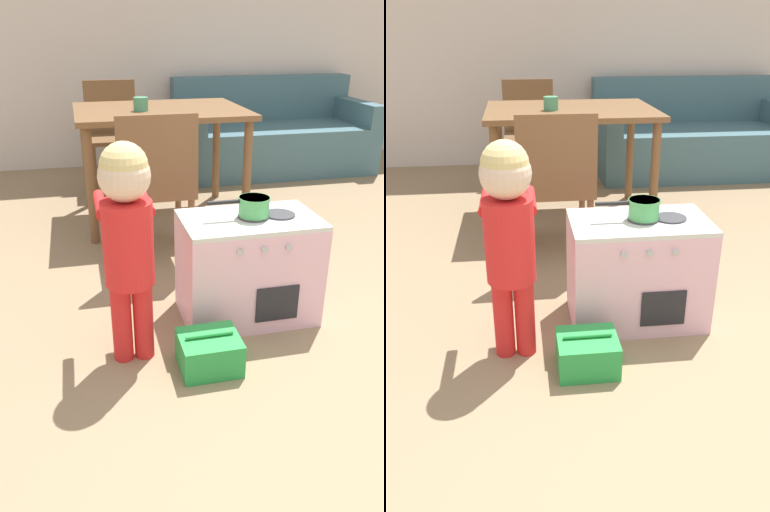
{
  "view_description": "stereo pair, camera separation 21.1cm",
  "coord_description": "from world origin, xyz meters",
  "views": [
    {
      "loc": [
        -0.8,
        -1.01,
        1.25
      ],
      "look_at": [
        -0.37,
        0.86,
        0.37
      ],
      "focal_mm": 35.0,
      "sensor_mm": 36.0,
      "label": 1
    },
    {
      "loc": [
        -0.6,
        -1.04,
        1.25
      ],
      "look_at": [
        -0.37,
        0.86,
        0.37
      ],
      "focal_mm": 35.0,
      "sensor_mm": 36.0,
      "label": 2
    }
  ],
  "objects": [
    {
      "name": "dining_chair_far",
      "position": [
        -0.5,
        3.15,
        0.47
      ],
      "size": [
        0.42,
        0.42,
        0.86
      ],
      "rotation": [
        0.0,
        0.0,
        3.14
      ],
      "color": "brown",
      "rests_on": "ground_plane"
    },
    {
      "name": "ground_plane",
      "position": [
        0.0,
        0.0,
        0.0
      ],
      "size": [
        16.0,
        16.0,
        0.0
      ],
      "primitive_type": "plane",
      "color": "#8E7556"
    },
    {
      "name": "couch",
      "position": [
        1.0,
        3.48,
        0.3
      ],
      "size": [
        1.76,
        0.91,
        0.82
      ],
      "color": "#426670",
      "rests_on": "ground_plane"
    },
    {
      "name": "cup_on_table",
      "position": [
        -0.37,
        2.27,
        0.8
      ],
      "size": [
        0.09,
        0.09,
        0.08
      ],
      "color": "#478E66",
      "rests_on": "dining_table"
    },
    {
      "name": "dining_chair_near",
      "position": [
        -0.4,
        1.59,
        0.47
      ],
      "size": [
        0.42,
        0.42,
        0.86
      ],
      "color": "brown",
      "rests_on": "ground_plane"
    },
    {
      "name": "toy_basket",
      "position": [
        -0.36,
        0.57,
        0.07
      ],
      "size": [
        0.24,
        0.21,
        0.16
      ],
      "color": "green",
      "rests_on": "ground_plane"
    },
    {
      "name": "wall_back",
      "position": [
        0.0,
        3.95,
        1.3
      ],
      "size": [
        10.0,
        0.06,
        2.6
      ],
      "color": "beige",
      "rests_on": "ground_plane"
    },
    {
      "name": "play_kitchen",
      "position": [
        -0.09,
        0.93,
        0.24
      ],
      "size": [
        0.61,
        0.38,
        0.5
      ],
      "color": "#EAB2C6",
      "rests_on": "ground_plane"
    },
    {
      "name": "dining_table",
      "position": [
        -0.24,
        2.34,
        0.66
      ],
      "size": [
        1.12,
        0.85,
        0.76
      ],
      "color": "brown",
      "rests_on": "ground_plane"
    },
    {
      "name": "toy_pot",
      "position": [
        -0.08,
        0.93,
        0.54
      ],
      "size": [
        0.28,
        0.14,
        0.08
      ],
      "color": "#4CAD5B",
      "rests_on": "play_kitchen"
    },
    {
      "name": "child_figure",
      "position": [
        -0.65,
        0.72,
        0.58
      ],
      "size": [
        0.22,
        0.36,
        0.89
      ],
      "color": "red",
      "rests_on": "ground_plane"
    }
  ]
}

